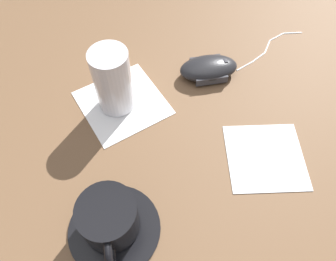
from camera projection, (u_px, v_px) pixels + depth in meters
ground_plane at (166, 145)px, 0.53m from camera, size 3.00×3.00×0.00m
saucer at (114, 228)px, 0.45m from camera, size 0.13×0.13×0.01m
coffee_cup at (109, 219)px, 0.42m from camera, size 0.08×0.11×0.06m
computer_mouse at (209, 68)px, 0.60m from camera, size 0.11×0.06×0.03m
mouse_cable at (268, 47)px, 0.65m from camera, size 0.17×0.08×0.00m
napkin_under_glass at (122, 103)px, 0.57m from camera, size 0.17×0.17×0.00m
drinking_glass at (113, 81)px, 0.52m from camera, size 0.06×0.06×0.12m
napkin_spare at (265, 157)px, 0.51m from camera, size 0.14×0.14×0.00m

